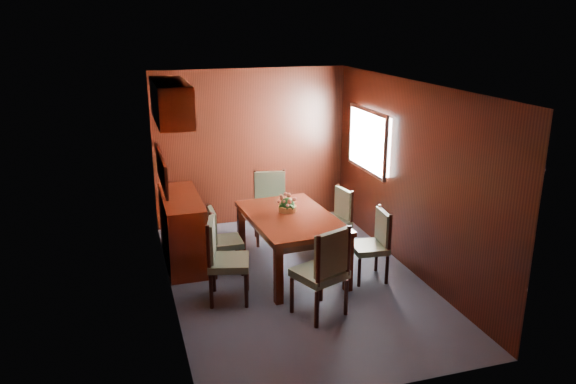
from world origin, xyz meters
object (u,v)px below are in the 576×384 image
object	(u,v)px
sideboard	(183,229)
chair_right_near	(374,241)
dining_table	(291,224)
chair_head	(324,268)
chair_left_near	(222,255)
flower_centerpiece	(288,202)

from	to	relation	value
sideboard	chair_right_near	bearing A→B (deg)	-29.16
dining_table	chair_head	xyz separation A→B (m)	(0.00, -1.20, -0.07)
chair_left_near	chair_right_near	bearing A→B (deg)	103.89
dining_table	chair_left_near	bearing A→B (deg)	-156.99
chair_left_near	chair_head	distance (m)	1.20
chair_right_near	flower_centerpiece	xyz separation A→B (m)	(-0.91, 0.67, 0.38)
sideboard	chair_head	size ratio (longest dim) A/B	1.34
sideboard	flower_centerpiece	size ratio (longest dim) A/B	5.58
dining_table	flower_centerpiece	xyz separation A→B (m)	(0.01, 0.17, 0.23)
chair_right_near	chair_head	world-z (taller)	chair_head
chair_left_near	flower_centerpiece	size ratio (longest dim) A/B	3.97
chair_right_near	chair_left_near	bearing A→B (deg)	95.50
chair_left_near	chair_head	world-z (taller)	chair_head
chair_left_near	flower_centerpiece	xyz separation A→B (m)	(0.98, 0.67, 0.32)
chair_head	chair_right_near	bearing A→B (deg)	15.49
dining_table	chair_right_near	size ratio (longest dim) A/B	1.87
sideboard	dining_table	world-z (taller)	sideboard
sideboard	chair_left_near	bearing A→B (deg)	-76.22
chair_right_near	chair_head	distance (m)	1.16
chair_right_near	chair_head	size ratio (longest dim) A/B	0.86
dining_table	chair_head	distance (m)	1.20
sideboard	dining_table	xyz separation A→B (m)	(1.27, -0.73, 0.20)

